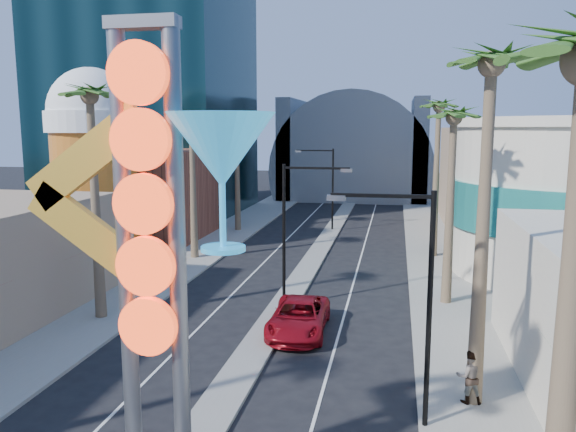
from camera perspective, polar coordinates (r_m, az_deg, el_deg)
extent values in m
cube|color=gray|center=(48.55, -7.94, -2.89)|extent=(5.00, 100.00, 0.15)
cube|color=gray|center=(46.13, 15.05, -3.73)|extent=(5.00, 100.00, 0.15)
cube|color=gray|center=(49.30, 3.72, -2.64)|extent=(1.60, 84.00, 0.15)
cube|color=brown|center=(53.08, -13.65, 2.25)|extent=(10.00, 10.00, 8.00)
cube|color=#9E8666|center=(58.99, 20.69, 3.54)|extent=(10.00, 20.00, 10.00)
cylinder|color=#BC7219|center=(46.36, -18.92, 2.33)|extent=(6.40, 6.40, 10.00)
cylinder|color=white|center=(46.10, -19.26, 9.01)|extent=(7.00, 7.00, 1.60)
sphere|color=white|center=(46.11, -19.31, 10.00)|extent=(6.60, 6.60, 6.60)
cylinder|color=slate|center=(82.37, 6.76, 4.72)|extent=(22.00, 16.00, 22.00)
cube|color=slate|center=(83.35, 0.57, 6.89)|extent=(2.00, 16.00, 14.00)
cube|color=slate|center=(82.04, 13.12, 6.63)|extent=(2.00, 16.00, 14.00)
cylinder|color=slate|center=(14.97, -16.12, -4.66)|extent=(0.44, 0.44, 12.00)
cylinder|color=slate|center=(14.40, -11.14, -5.01)|extent=(0.44, 0.44, 12.00)
cube|color=slate|center=(14.48, -14.58, 18.49)|extent=(1.80, 0.50, 0.30)
cylinder|color=#FF4016|center=(14.01, -15.01, 13.85)|extent=(1.50, 0.25, 1.50)
cylinder|color=#FF4016|center=(13.95, -14.76, 7.51)|extent=(1.50, 0.25, 1.50)
cylinder|color=#FF4016|center=(14.07, -14.51, 1.19)|extent=(1.50, 0.25, 1.50)
cylinder|color=#FF4016|center=(14.35, -14.27, -4.96)|extent=(1.50, 0.25, 1.50)
cylinder|color=#FF4016|center=(14.79, -14.03, -10.80)|extent=(1.50, 0.25, 1.50)
cube|color=yellow|center=(15.03, -19.64, 5.65)|extent=(3.47, 0.25, 2.80)
cube|color=yellow|center=(15.26, -19.25, -1.87)|extent=(3.47, 0.25, 2.80)
cone|color=#228AC1|center=(13.58, -6.77, 6.65)|extent=(2.60, 2.60, 1.80)
cylinder|color=#228AC1|center=(13.74, -6.65, -0.03)|extent=(0.16, 0.16, 1.60)
cylinder|color=#228AC1|center=(13.88, -6.59, -3.29)|extent=(1.10, 1.10, 0.12)
cylinder|color=black|center=(31.10, -0.42, -2.07)|extent=(0.18, 0.18, 8.00)
cube|color=black|center=(30.30, 2.93, 4.88)|extent=(3.60, 0.12, 0.12)
cube|color=slate|center=(30.13, 5.95, 4.63)|extent=(0.60, 0.25, 0.18)
cylinder|color=black|center=(54.59, 4.56, 2.65)|extent=(0.18, 0.18, 8.00)
cube|color=black|center=(54.54, 2.72, 6.66)|extent=(3.60, 0.12, 0.12)
cube|color=slate|center=(54.79, 1.05, 6.58)|extent=(0.60, 0.25, 0.18)
cylinder|color=black|center=(18.92, 14.16, -9.61)|extent=(0.18, 0.18, 8.00)
cube|color=black|center=(18.06, 9.48, 2.04)|extent=(3.24, 0.12, 0.12)
cube|color=slate|center=(18.17, 4.92, 1.85)|extent=(0.60, 0.25, 0.18)
cylinder|color=brown|center=(30.26, -18.94, 0.50)|extent=(0.40, 0.40, 11.50)
sphere|color=#234316|center=(30.01, -19.50, 11.42)|extent=(2.40, 2.40, 2.40)
cylinder|color=brown|center=(42.95, -9.61, 2.20)|extent=(0.40, 0.40, 10.00)
sphere|color=#234316|center=(42.67, -9.78, 8.88)|extent=(2.40, 2.40, 2.40)
cylinder|color=brown|center=(54.29, -5.17, 3.67)|extent=(0.40, 0.40, 10.00)
sphere|color=#234316|center=(54.06, -5.24, 8.95)|extent=(2.40, 2.40, 2.40)
cylinder|color=brown|center=(11.27, 26.23, -15.14)|extent=(0.40, 0.40, 11.00)
cylinder|color=brown|center=(20.53, 19.10, -2.60)|extent=(0.40, 0.40, 12.00)
sphere|color=#234316|center=(20.26, 19.98, 14.28)|extent=(2.40, 2.40, 2.40)
cylinder|color=brown|center=(32.41, 16.11, 0.27)|extent=(0.40, 0.40, 10.50)
sphere|color=#234316|center=(32.08, 16.51, 9.58)|extent=(2.40, 2.40, 2.40)
cylinder|color=brown|center=(44.23, 14.79, 3.20)|extent=(0.40, 0.40, 11.50)
sphere|color=#234316|center=(44.06, 15.09, 10.66)|extent=(2.40, 2.40, 2.40)
imported|color=maroon|center=(27.82, 1.10, -10.23)|extent=(2.84, 5.86, 1.61)
imported|color=gray|center=(21.87, 17.94, -15.24)|extent=(1.04, 0.86, 1.97)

